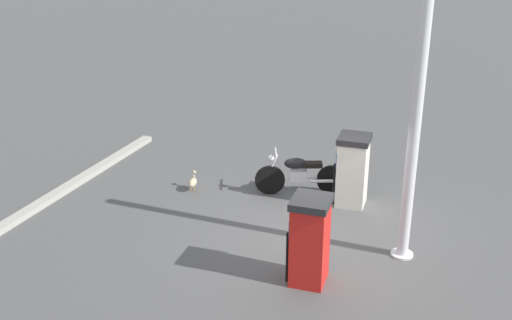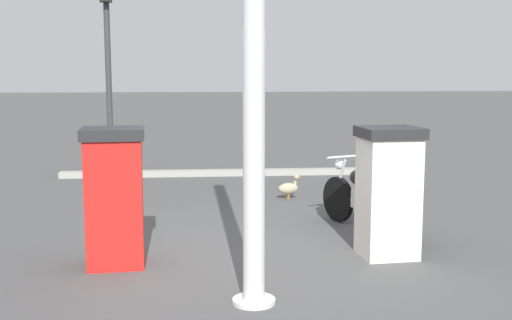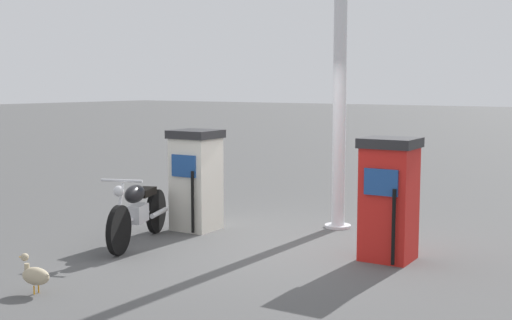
{
  "view_description": "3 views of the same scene",
  "coord_description": "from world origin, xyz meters",
  "px_view_note": "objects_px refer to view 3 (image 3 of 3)",
  "views": [
    {
      "loc": [
        -2.66,
        10.25,
        5.92
      ],
      "look_at": [
        1.32,
        -0.19,
        1.26
      ],
      "focal_mm": 44.81,
      "sensor_mm": 36.0,
      "label": 1
    },
    {
      "loc": [
        -7.1,
        0.77,
        2.11
      ],
      "look_at": [
        1.16,
        -0.18,
        0.94
      ],
      "focal_mm": 44.19,
      "sensor_mm": 36.0,
      "label": 2
    },
    {
      "loc": [
        7.31,
        4.73,
        2.16
      ],
      "look_at": [
        1.02,
        0.43,
        1.29
      ],
      "focal_mm": 46.62,
      "sensor_mm": 36.0,
      "label": 3
    }
  ],
  "objects_px": {
    "motorcycle_near_pump": "(138,210)",
    "fuel_pump_far": "(389,198)",
    "fuel_pump_near": "(196,179)",
    "canopy_support_pole": "(340,84)",
    "wandering_duck": "(35,275)"
  },
  "relations": [
    {
      "from": "fuel_pump_far",
      "to": "wandering_duck",
      "type": "relative_size",
      "value": 3.67
    },
    {
      "from": "motorcycle_near_pump",
      "to": "fuel_pump_far",
      "type": "bearing_deg",
      "value": 109.89
    },
    {
      "from": "motorcycle_near_pump",
      "to": "canopy_support_pole",
      "type": "bearing_deg",
      "value": 144.27
    },
    {
      "from": "fuel_pump_near",
      "to": "motorcycle_near_pump",
      "type": "bearing_deg",
      "value": -4.22
    },
    {
      "from": "fuel_pump_near",
      "to": "fuel_pump_far",
      "type": "relative_size",
      "value": 0.99
    },
    {
      "from": "fuel_pump_near",
      "to": "motorcycle_near_pump",
      "type": "height_order",
      "value": "fuel_pump_near"
    },
    {
      "from": "wandering_duck",
      "to": "canopy_support_pole",
      "type": "bearing_deg",
      "value": 166.69
    },
    {
      "from": "fuel_pump_near",
      "to": "motorcycle_near_pump",
      "type": "relative_size",
      "value": 0.81
    },
    {
      "from": "fuel_pump_near",
      "to": "wandering_duck",
      "type": "distance_m",
      "value": 3.43
    },
    {
      "from": "fuel_pump_near",
      "to": "motorcycle_near_pump",
      "type": "xyz_separation_m",
      "value": [
        1.14,
        -0.08,
        -0.3
      ]
    },
    {
      "from": "fuel_pump_near",
      "to": "fuel_pump_far",
      "type": "height_order",
      "value": "fuel_pump_far"
    },
    {
      "from": "fuel_pump_near",
      "to": "canopy_support_pole",
      "type": "xyz_separation_m",
      "value": [
        -1.32,
        1.69,
        1.4
      ]
    },
    {
      "from": "fuel_pump_near",
      "to": "canopy_support_pole",
      "type": "bearing_deg",
      "value": 128.1
    },
    {
      "from": "fuel_pump_far",
      "to": "wandering_duck",
      "type": "height_order",
      "value": "fuel_pump_far"
    },
    {
      "from": "motorcycle_near_pump",
      "to": "canopy_support_pole",
      "type": "xyz_separation_m",
      "value": [
        -2.46,
        1.77,
        1.7
      ]
    }
  ]
}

